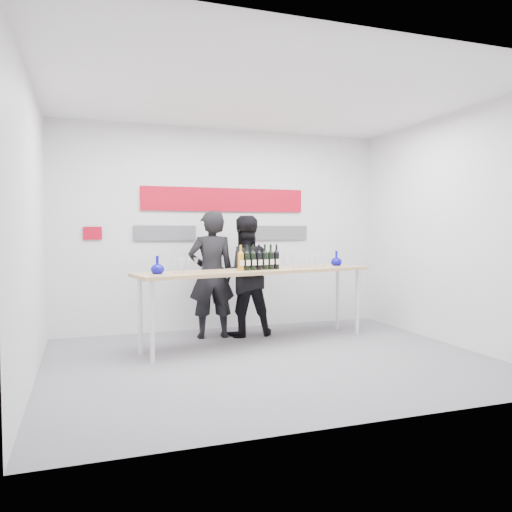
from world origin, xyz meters
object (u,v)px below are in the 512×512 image
Objects in this scene: tasting_table at (258,275)px; presenter_right at (244,276)px; presenter_left at (211,274)px; mic_stand at (239,305)px.

presenter_right is at bearing 81.30° from tasting_table.
presenter_left is at bearing 120.50° from tasting_table.
presenter_right reaches higher than tasting_table.
presenter_left is 0.57m from mic_stand.
tasting_table is 0.55m from presenter_right.
presenter_left reaches higher than tasting_table.
tasting_table is 1.89× the size of presenter_left.
tasting_table is 0.74m from presenter_left.
mic_stand is at bearing 167.35° from presenter_left.
presenter_right is at bearing -176.86° from presenter_left.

